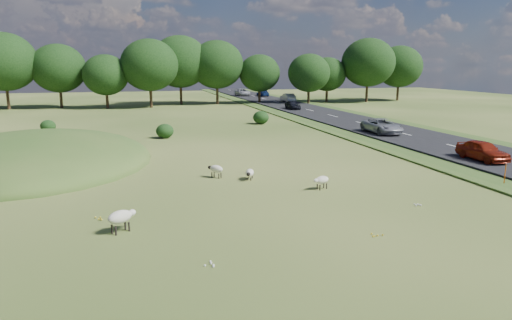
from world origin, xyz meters
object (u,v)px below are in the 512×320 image
(sheep_3, at_px, (216,169))
(car_0, at_px, (293,105))
(car_1, at_px, (263,93))
(car_2, at_px, (243,92))
(marker_post, at_px, (505,175))
(sheep_2, at_px, (121,217))
(car_3, at_px, (288,98))
(car_4, at_px, (483,150))
(sheep_0, at_px, (250,173))
(sheep_1, at_px, (322,180))
(car_5, at_px, (382,126))

(sheep_3, height_order, car_0, car_0)
(car_1, bearing_deg, car_2, -35.03)
(marker_post, height_order, sheep_2, marker_post)
(car_2, xyz_separation_m, car_3, (3.80, -18.69, 0.01))
(car_1, bearing_deg, sheep_2, 69.70)
(car_4, bearing_deg, car_1, 86.79)
(sheep_3, bearing_deg, sheep_0, -160.15)
(marker_post, distance_m, car_3, 57.49)
(car_0, bearing_deg, car_3, 73.84)
(sheep_3, bearing_deg, sheep_1, -171.61)
(sheep_2, bearing_deg, car_0, 27.92)
(sheep_0, height_order, sheep_1, sheep_1)
(marker_post, bearing_deg, car_3, 83.16)
(sheep_0, distance_m, car_1, 71.00)
(car_0, relative_size, car_5, 0.74)
(car_2, bearing_deg, sheep_3, -104.93)
(sheep_1, height_order, car_5, car_5)
(car_2, distance_m, car_3, 19.07)
(sheep_1, distance_m, sheep_2, 11.26)
(sheep_2, xyz_separation_m, car_0, (23.99, 45.97, 0.23))
(car_5, bearing_deg, marker_post, -99.34)
(sheep_1, bearing_deg, sheep_0, -65.78)
(sheep_0, bearing_deg, sheep_2, -22.48)
(marker_post, height_order, car_3, car_3)
(sheep_3, bearing_deg, car_0, -68.72)
(car_0, bearing_deg, car_1, 82.57)
(car_1, relative_size, car_2, 0.83)
(marker_post, distance_m, sheep_3, 16.68)
(sheep_2, bearing_deg, car_1, 35.17)
(car_2, distance_m, car_4, 70.52)
(sheep_2, bearing_deg, car_3, 30.28)
(sheep_2, xyz_separation_m, car_3, (27.79, 59.09, 0.35))
(sheep_1, bearing_deg, car_4, 172.32)
(car_2, relative_size, car_3, 1.16)
(car_1, height_order, car_3, car_3)
(marker_post, relative_size, sheep_0, 1.05)
(sheep_1, xyz_separation_m, sheep_3, (-5.13, 4.16, 0.02))
(car_4, bearing_deg, marker_post, -120.16)
(marker_post, bearing_deg, car_4, 59.84)
(sheep_3, relative_size, car_3, 0.22)
(car_2, height_order, car_3, car_3)
(car_2, bearing_deg, sheep_0, -103.31)
(car_1, relative_size, car_5, 0.88)
(sheep_1, relative_size, car_2, 0.20)
(marker_post, xyz_separation_m, car_4, (3.05, 5.25, 0.33))
(car_0, bearing_deg, sheep_0, -113.28)
(marker_post, relative_size, car_3, 0.26)
(car_1, xyz_separation_m, car_4, (-3.80, -67.85, 0.04))
(marker_post, distance_m, sheep_1, 10.57)
(sheep_3, distance_m, car_5, 22.36)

